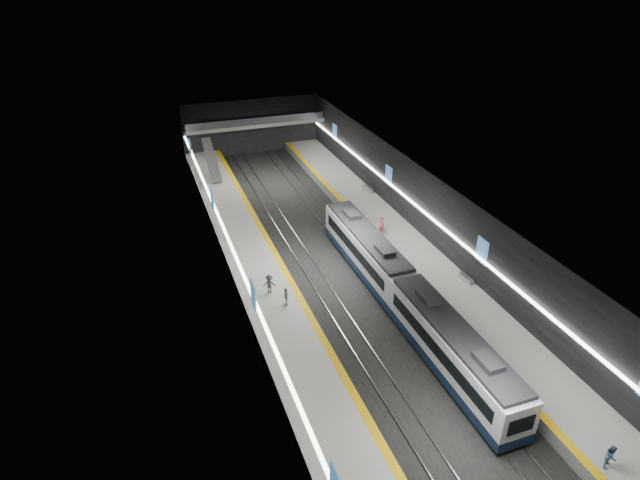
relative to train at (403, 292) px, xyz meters
name	(u,v)px	position (x,y,z in m)	size (l,w,h in m)	color
ground	(338,269)	(-2.50, 8.31, -2.20)	(70.00, 70.00, 0.00)	black
ceiling	(340,193)	(-2.50, 8.31, 5.80)	(20.00, 70.00, 0.04)	beige
wall_left	(231,251)	(-12.50, 8.31, 1.80)	(0.04, 70.00, 8.00)	black
wall_right	(434,217)	(7.50, 8.31, 1.80)	(0.04, 70.00, 8.00)	black
wall_back	(252,127)	(-2.50, 43.31, 1.80)	(20.00, 0.04, 8.00)	black
platform_left	(262,279)	(-10.00, 8.31, -1.70)	(5.00, 70.00, 1.00)	slate
tile_surface_left	(261,275)	(-10.00, 8.31, -1.19)	(5.00, 70.00, 0.02)	#A4A49F
tactile_strip_left	(285,270)	(-7.80, 8.31, -1.18)	(0.60, 70.00, 0.02)	#EEB30C
platform_right	(408,252)	(5.00, 8.31, -1.70)	(5.00, 70.00, 1.00)	slate
tile_surface_right	(409,247)	(5.00, 8.31, -1.19)	(5.00, 70.00, 0.02)	#A4A49F
tactile_strip_right	(389,251)	(2.80, 8.31, -1.18)	(0.60, 70.00, 0.02)	#EEB30C
rails	(338,269)	(-2.50, 8.31, -2.14)	(6.52, 70.00, 0.12)	gray
train	(403,292)	(0.00, 0.00, 0.00)	(2.69, 30.04, 3.60)	#0F1F38
ad_posters	(335,223)	(-2.50, 9.31, 2.30)	(19.94, 53.50, 2.20)	#4079C2
cove_light_left	(234,252)	(-12.30, 8.31, 1.60)	(0.25, 68.60, 0.12)	white
cove_light_right	(432,219)	(7.30, 8.31, 1.60)	(0.25, 68.60, 0.12)	white
mezzanine_bridge	(255,124)	(-2.50, 41.24, 2.84)	(20.00, 3.00, 1.50)	gray
escalator	(212,160)	(-10.00, 34.31, 0.70)	(1.20, 8.00, 0.60)	#99999E
bench_left_far	(203,185)	(-11.81, 30.59, -0.98)	(0.50, 1.80, 0.44)	#99999E
bench_right_near	(466,278)	(7.00, 1.27, -0.98)	(0.48, 1.73, 0.42)	#99999E
bench_right_far	(369,189)	(7.00, 22.48, -0.96)	(0.53, 1.89, 0.46)	#99999E
passenger_right_a	(382,225)	(3.72, 11.96, -0.23)	(0.71, 0.46, 1.94)	#CC4C5F
passenger_right_b	(611,456)	(3.78, -18.20, -0.40)	(0.78, 0.60, 1.60)	#466598
passenger_left_a	(286,297)	(-9.18, 3.09, -0.36)	(0.98, 0.41, 1.67)	beige
passenger_left_b	(269,284)	(-10.02, 5.30, -0.32)	(1.13, 0.65, 1.75)	#3E3C44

